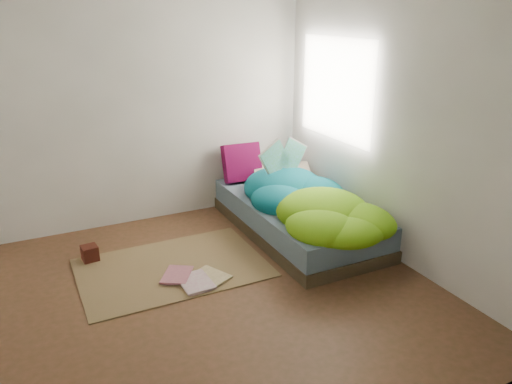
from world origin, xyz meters
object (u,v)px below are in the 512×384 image
(open_book, at_px, (284,148))
(floor_book_b, at_px, (164,275))
(pillow_magenta, at_px, (242,162))
(wooden_box, at_px, (90,253))
(floor_book_a, at_px, (181,286))
(bed, at_px, (297,217))

(open_book, bearing_deg, floor_book_b, -168.29)
(floor_book_b, bearing_deg, pillow_magenta, 74.60)
(open_book, height_order, floor_book_b, open_book)
(wooden_box, distance_m, floor_book_a, 1.01)
(pillow_magenta, distance_m, wooden_box, 1.92)
(pillow_magenta, bearing_deg, floor_book_b, -134.78)
(floor_book_b, bearing_deg, bed, 43.70)
(bed, height_order, floor_book_a, bed)
(wooden_box, bearing_deg, floor_book_a, -54.28)
(pillow_magenta, relative_size, wooden_box, 3.07)
(pillow_magenta, bearing_deg, floor_book_a, -127.52)
(floor_book_a, bearing_deg, open_book, 29.25)
(open_book, xyz_separation_m, floor_book_a, (-1.41, -0.82, -0.80))
(open_book, distance_m, floor_book_a, 1.82)
(open_book, height_order, wooden_box, open_book)
(floor_book_b, bearing_deg, wooden_box, 164.33)
(bed, distance_m, open_book, 0.72)
(bed, xyz_separation_m, pillow_magenta, (-0.22, 0.84, 0.38))
(floor_book_a, bearing_deg, floor_book_b, 106.03)
(wooden_box, xyz_separation_m, floor_book_a, (0.59, -0.82, -0.06))
(open_book, relative_size, wooden_box, 3.54)
(floor_book_a, distance_m, floor_book_b, 0.25)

